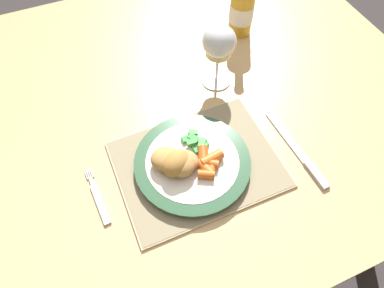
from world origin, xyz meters
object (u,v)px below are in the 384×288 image
(fork, at_px, (99,200))
(table_knife, at_px, (301,155))
(dinner_plate, at_px, (192,163))
(wine_glass, at_px, (219,45))
(dining_table, at_px, (183,118))
(bottle, at_px, (242,5))

(fork, height_order, table_knife, table_knife)
(dinner_plate, relative_size, wine_glass, 1.51)
(fork, bearing_deg, dining_table, 36.49)
(bottle, bearing_deg, fork, -144.68)
(fork, bearing_deg, dinner_plate, -0.64)
(table_knife, bearing_deg, dinner_plate, 163.53)
(dining_table, bearing_deg, fork, -143.51)
(table_knife, distance_m, bottle, 0.44)
(dining_table, distance_m, dinner_plate, 0.23)
(table_knife, xyz_separation_m, bottle, (0.07, 0.43, 0.08))
(dining_table, xyz_separation_m, dinner_plate, (-0.05, -0.19, 0.10))
(dining_table, relative_size, table_knife, 5.66)
(dining_table, bearing_deg, bottle, 34.04)
(fork, bearing_deg, bottle, 35.32)
(dining_table, height_order, table_knife, table_knife)
(dining_table, xyz_separation_m, table_knife, (0.18, -0.26, 0.09))
(dining_table, bearing_deg, wine_glass, 9.27)
(dinner_plate, relative_size, bottle, 1.05)
(dinner_plate, relative_size, table_knife, 1.12)
(bottle, bearing_deg, table_knife, -99.07)
(dinner_plate, xyz_separation_m, fork, (-0.21, 0.00, -0.01))
(dining_table, distance_m, table_knife, 0.33)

